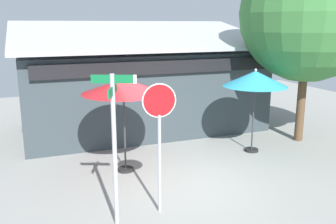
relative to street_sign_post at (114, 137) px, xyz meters
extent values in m
cube|color=gray|center=(1.90, 1.44, -1.92)|extent=(28.00, 28.00, 0.10)
cube|color=#333D42|center=(2.67, 6.82, -0.38)|extent=(8.80, 4.38, 2.98)
cube|color=#B7BABF|center=(2.67, 6.67, 1.75)|extent=(9.30, 5.02, 1.02)
cube|color=black|center=(2.67, 4.58, 0.76)|extent=(8.20, 0.16, 0.44)
cylinder|color=#A8AAB2|center=(0.00, 0.00, -0.32)|extent=(0.09, 0.09, 3.10)
cube|color=#116B38|center=(0.00, 0.00, 1.13)|extent=(0.75, 0.34, 0.16)
cube|color=#116B38|center=(0.00, 0.00, 0.91)|extent=(0.34, 0.75, 0.16)
cube|color=white|center=(0.39, -0.17, 1.13)|extent=(0.07, 0.05, 0.16)
cylinder|color=#A8AAB2|center=(0.99, 0.19, -0.78)|extent=(0.07, 0.07, 2.18)
cylinder|color=white|center=(0.99, 0.19, 0.61)|extent=(0.71, 0.09, 0.72)
cylinder|color=red|center=(0.99, 0.19, 0.61)|extent=(0.66, 0.10, 0.67)
cylinder|color=black|center=(0.89, 2.70, -1.83)|extent=(0.44, 0.44, 0.08)
cylinder|color=#333335|center=(0.89, 2.70, -0.75)|extent=(0.05, 0.05, 2.26)
cone|color=#B21E23|center=(0.89, 2.70, 0.52)|extent=(2.23, 2.23, 0.38)
sphere|color=silver|center=(0.89, 2.70, 0.74)|extent=(0.08, 0.08, 0.08)
cylinder|color=black|center=(5.10, 2.84, -1.83)|extent=(0.44, 0.44, 0.08)
cylinder|color=#333335|center=(5.10, 2.84, -0.79)|extent=(0.05, 0.05, 2.17)
cone|color=#2D99BC|center=(5.10, 2.84, 0.49)|extent=(2.00, 2.00, 0.48)
sphere|color=silver|center=(5.10, 2.84, 0.76)|extent=(0.08, 0.08, 0.08)
cylinder|color=brown|center=(7.30, 3.24, -0.55)|extent=(0.29, 0.29, 2.66)
sphere|color=#387538|center=(7.30, 3.24, 2.47)|extent=(4.50, 4.50, 4.50)
camera|label=1|loc=(-1.49, -6.75, 2.12)|focal=39.51mm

